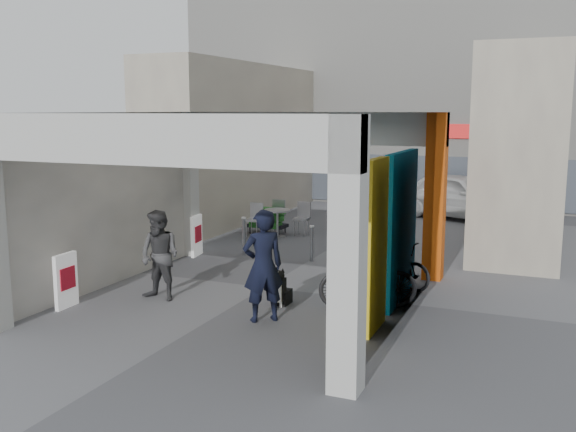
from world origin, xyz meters
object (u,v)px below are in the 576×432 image
at_px(man_with_dog, 263,266).
at_px(white_van, 460,196).
at_px(produce_stand, 268,223).
at_px(bicycle_rear, 368,280).
at_px(border_collie, 281,290).
at_px(man_back_turned, 160,256).
at_px(bicycle_front, 389,265).
at_px(cafe_set, 278,223).
at_px(man_elderly, 376,242).
at_px(man_crates, 343,199).

bearing_deg(man_with_dog, white_van, -139.23).
bearing_deg(produce_stand, bicycle_rear, -50.70).
distance_m(border_collie, white_van, 11.14).
bearing_deg(man_with_dog, man_back_turned, -50.68).
distance_m(man_with_dog, white_van, 12.04).
relative_size(produce_stand, border_collie, 1.54).
relative_size(border_collie, bicycle_front, 0.40).
distance_m(cafe_set, man_elderly, 5.14).
height_order(cafe_set, produce_stand, cafe_set).
bearing_deg(border_collie, bicycle_front, 51.37).
xyz_separation_m(man_with_dog, bicycle_rear, (1.45, 1.36, -0.43)).
bearing_deg(bicycle_rear, man_back_turned, 80.13).
xyz_separation_m(man_crates, white_van, (3.04, 3.08, -0.12)).
bearing_deg(cafe_set, bicycle_rear, -52.99).
relative_size(man_back_turned, bicycle_rear, 0.96).
bearing_deg(bicycle_rear, man_crates, -3.48).
xyz_separation_m(man_back_turned, man_elderly, (3.28, 3.29, -0.11)).
distance_m(man_with_dog, man_elderly, 3.79).
bearing_deg(man_with_dog, border_collie, -126.68).
distance_m(cafe_set, white_van, 6.59).
height_order(man_with_dog, bicycle_front, man_with_dog).
relative_size(cafe_set, border_collie, 2.19).
bearing_deg(border_collie, man_back_turned, -166.37).
relative_size(produce_stand, man_crates, 0.63).
height_order(man_back_turned, man_elderly, man_back_turned).
relative_size(produce_stand, bicycle_front, 0.62).
bearing_deg(man_back_turned, man_crates, 89.59).
xyz_separation_m(cafe_set, bicycle_front, (4.30, -4.19, 0.14)).
bearing_deg(white_van, man_with_dog, -165.32).
height_order(man_with_dog, man_back_turned, man_with_dog).
height_order(cafe_set, white_van, white_van).
xyz_separation_m(man_elderly, man_crates, (-2.44, 5.20, 0.14)).
bearing_deg(border_collie, bicycle_rear, 15.40).
distance_m(border_collie, man_with_dog, 1.15).
bearing_deg(man_back_turned, bicycle_front, 38.97).
relative_size(cafe_set, man_back_turned, 0.92).
relative_size(produce_stand, man_back_turned, 0.65).
bearing_deg(man_elderly, produce_stand, 139.37).
bearing_deg(cafe_set, man_with_dog, -68.00).
xyz_separation_m(man_back_turned, bicycle_rear, (3.75, 1.00, -0.32)).
bearing_deg(cafe_set, produce_stand, 165.90).
bearing_deg(man_crates, border_collie, 101.55).
bearing_deg(bicycle_front, white_van, 11.86).
distance_m(man_back_turned, man_elderly, 4.65).
bearing_deg(white_van, produce_stand, 157.14).
bearing_deg(produce_stand, border_collie, -62.82).
bearing_deg(produce_stand, man_with_dog, -65.31).
xyz_separation_m(cafe_set, border_collie, (2.77, -6.14, -0.05)).
bearing_deg(man_with_dog, man_elderly, -146.61).
height_order(cafe_set, bicycle_rear, bicycle_rear).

